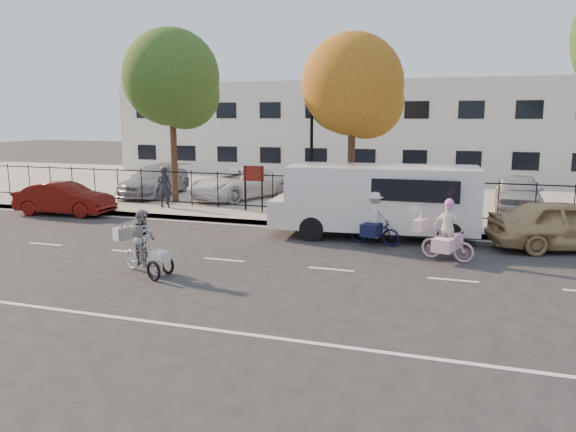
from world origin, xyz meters
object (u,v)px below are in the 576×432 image
at_px(lamppost, 312,136).
at_px(bull_bike, 374,223).
at_px(zebra_trike, 143,248).
at_px(pedestrian, 165,187).
at_px(lot_car_a, 155,180).
at_px(white_van, 378,198).
at_px(lot_car_d, 518,193).
at_px(red_sedan, 65,199).
at_px(gold_sedan, 567,225).
at_px(unicorn_bike, 447,238).
at_px(lot_car_b, 239,183).
at_px(lot_car_c, 319,187).

relative_size(lamppost, bull_bike, 2.38).
bearing_deg(zebra_trike, pedestrian, 49.36).
bearing_deg(lot_car_a, lamppost, -23.25).
xyz_separation_m(lamppost, bull_bike, (3.03, -3.59, -2.46)).
height_order(pedestrian, lot_car_a, pedestrian).
distance_m(white_van, lot_car_a, 12.65).
bearing_deg(lot_car_d, bull_bike, -121.15).
distance_m(bull_bike, white_van, 1.21).
distance_m(red_sedan, gold_sedan, 17.98).
distance_m(unicorn_bike, bull_bike, 2.55).
height_order(gold_sedan, lot_car_b, lot_car_b).
bearing_deg(red_sedan, zebra_trike, -134.13).
bearing_deg(white_van, lot_car_c, 116.88).
xyz_separation_m(red_sedan, lot_car_a, (0.98, 5.07, 0.21)).
xyz_separation_m(zebra_trike, gold_sedan, (10.37, 6.00, 0.12)).
bearing_deg(zebra_trike, lot_car_a, 52.24).
bearing_deg(pedestrian, lamppost, 176.38).
height_order(red_sedan, lot_car_d, lot_car_d).
distance_m(bull_bike, lot_car_b, 9.89).
xyz_separation_m(red_sedan, lot_car_b, (5.19, 5.34, 0.21)).
relative_size(bull_bike, pedestrian, 1.09).
xyz_separation_m(zebra_trike, lot_car_c, (1.41, 11.40, 0.24)).
distance_m(zebra_trike, bull_bike, 6.99).
distance_m(bull_bike, lot_car_d, 8.34).
xyz_separation_m(unicorn_bike, lot_car_b, (-9.53, 7.94, 0.22)).
bearing_deg(lot_car_d, gold_sedan, -79.44).
xyz_separation_m(zebra_trike, white_van, (4.85, 6.01, 0.65)).
bearing_deg(bull_bike, gold_sedan, -67.59).
bearing_deg(pedestrian, bull_bike, 154.26).
xyz_separation_m(lamppost, lot_car_a, (-8.51, 2.77, -2.26)).
relative_size(zebra_trike, lot_car_a, 0.39).
bearing_deg(white_van, pedestrian, 160.13).
height_order(bull_bike, pedestrian, pedestrian).
bearing_deg(lot_car_a, red_sedan, -106.18).
height_order(zebra_trike, bull_bike, bull_bike).
bearing_deg(lot_car_b, lot_car_c, 16.66).
relative_size(lamppost, red_sedan, 1.11).
bearing_deg(zebra_trike, lot_car_b, 33.70).
relative_size(red_sedan, pedestrian, 2.32).
xyz_separation_m(zebra_trike, bull_bike, (4.92, 4.97, 0.03)).
height_order(white_van, red_sedan, white_van).
bearing_deg(red_sedan, lamppost, -81.04).
relative_size(zebra_trike, lot_car_c, 0.43).
height_order(unicorn_bike, lot_car_b, unicorn_bike).
bearing_deg(bull_bike, zebra_trike, 147.00).
bearing_deg(lot_car_a, gold_sedan, -22.63).
height_order(bull_bike, lot_car_d, bull_bike).
height_order(white_van, lot_car_d, white_van).
xyz_separation_m(bull_bike, red_sedan, (-12.52, 1.29, -0.02)).
height_order(unicorn_bike, lot_car_c, unicorn_bike).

